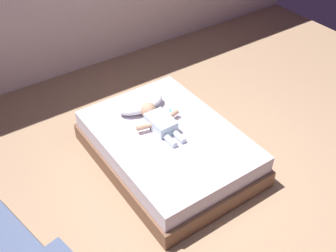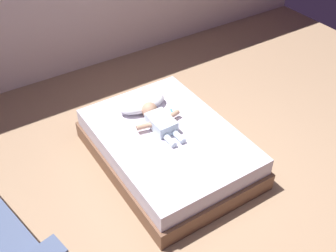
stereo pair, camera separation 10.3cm
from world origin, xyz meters
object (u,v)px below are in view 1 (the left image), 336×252
at_px(pillow, 140,104).
at_px(toothbrush, 171,111).
at_px(baby, 158,120).
at_px(bed, 168,148).

bearing_deg(pillow, toothbrush, -45.27).
xyz_separation_m(pillow, baby, (-0.00, -0.36, -0.00)).
xyz_separation_m(bed, baby, (-0.01, 0.17, 0.27)).
height_order(bed, baby, baby).
bearing_deg(toothbrush, pillow, 134.73).
bearing_deg(baby, pillow, 89.63).
height_order(bed, toothbrush, toothbrush).
xyz_separation_m(bed, toothbrush, (0.24, 0.28, 0.21)).
distance_m(baby, toothbrush, 0.28).
relative_size(bed, toothbrush, 14.06).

